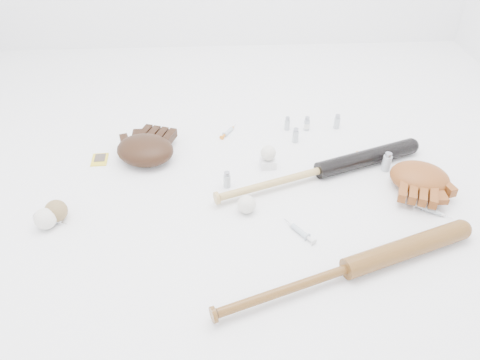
{
  "coord_description": "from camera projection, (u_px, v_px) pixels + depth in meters",
  "views": [
    {
      "loc": [
        -0.08,
        -1.43,
        1.15
      ],
      "look_at": [
        -0.0,
        -0.01,
        0.06
      ],
      "focal_mm": 35.0,
      "sensor_mm": 36.0,
      "label": 1
    }
  ],
  "objects": [
    {
      "name": "bat_wood",
      "position": [
        348.0,
        268.0,
        1.47
      ],
      "size": [
        0.94,
        0.39,
        0.07
      ],
      "primitive_type": null,
      "rotation": [
        0.0,
        0.0,
        0.34
      ],
      "color": "brown",
      "rests_on": "ground"
    },
    {
      "name": "syringe_3",
      "position": [
        432.0,
        211.0,
        1.73
      ],
      "size": [
        0.13,
        0.11,
        0.02
      ],
      "primitive_type": null,
      "rotation": [
        0.0,
        0.0,
        -0.63
      ],
      "color": "#ADBCC6",
      "rests_on": "ground"
    },
    {
      "name": "syringe_0",
      "position": [
        50.0,
        219.0,
        1.69
      ],
      "size": [
        0.15,
        0.08,
        0.02
      ],
      "primitive_type": null,
      "rotation": [
        0.0,
        0.0,
        -0.4
      ],
      "color": "#ADBCC6",
      "rests_on": "ground"
    },
    {
      "name": "baseball_on_pedestal",
      "position": [
        268.0,
        153.0,
        1.93
      ],
      "size": [
        0.06,
        0.06,
        0.06
      ],
      "primitive_type": "sphere",
      "color": "silver",
      "rests_on": "pedestal"
    },
    {
      "name": "baseball_left",
      "position": [
        45.0,
        219.0,
        1.65
      ],
      "size": [
        0.08,
        0.08,
        0.08
      ],
      "primitive_type": "sphere",
      "color": "silver",
      "rests_on": "ground"
    },
    {
      "name": "vial_3",
      "position": [
        387.0,
        162.0,
        1.92
      ],
      "size": [
        0.04,
        0.04,
        0.08
      ],
      "primitive_type": "cylinder",
      "color": "#A9B3BA",
      "rests_on": "ground"
    },
    {
      "name": "vial_0",
      "position": [
        307.0,
        124.0,
        2.18
      ],
      "size": [
        0.03,
        0.03,
        0.07
      ],
      "primitive_type": "cylinder",
      "color": "#A9B3BA",
      "rests_on": "ground"
    },
    {
      "name": "syringe_4",
      "position": [
        348.0,
        158.0,
        2.0
      ],
      "size": [
        0.13,
        0.1,
        0.02
      ],
      "primitive_type": null,
      "rotation": [
        0.0,
        0.0,
        3.74
      ],
      "color": "#ADBCC6",
      "rests_on": "ground"
    },
    {
      "name": "vial_4",
      "position": [
        227.0,
        179.0,
        1.83
      ],
      "size": [
        0.03,
        0.03,
        0.07
      ],
      "primitive_type": "cylinder",
      "color": "#A9B3BA",
      "rests_on": "ground"
    },
    {
      "name": "baseball_upper",
      "position": [
        144.0,
        144.0,
        2.04
      ],
      "size": [
        0.07,
        0.07,
        0.07
      ],
      "primitive_type": "sphere",
      "color": "silver",
      "rests_on": "ground"
    },
    {
      "name": "bat_dark",
      "position": [
        320.0,
        170.0,
        1.88
      ],
      "size": [
        0.92,
        0.39,
        0.07
      ],
      "primitive_type": null,
      "rotation": [
        0.0,
        0.0,
        0.35
      ],
      "color": "black",
      "rests_on": "ground"
    },
    {
      "name": "vial_2",
      "position": [
        296.0,
        135.0,
        2.1
      ],
      "size": [
        0.03,
        0.03,
        0.07
      ],
      "primitive_type": "cylinder",
      "color": "#A9B3BA",
      "rests_on": "ground"
    },
    {
      "name": "baseball_mid",
      "position": [
        247.0,
        204.0,
        1.72
      ],
      "size": [
        0.07,
        0.07,
        0.07
      ],
      "primitive_type": "sphere",
      "color": "silver",
      "rests_on": "ground"
    },
    {
      "name": "baseball_aged",
      "position": [
        56.0,
        211.0,
        1.68
      ],
      "size": [
        0.08,
        0.08,
        0.08
      ],
      "primitive_type": "sphere",
      "color": "olive",
      "rests_on": "ground"
    },
    {
      "name": "vial_5",
      "position": [
        287.0,
        123.0,
        2.18
      ],
      "size": [
        0.03,
        0.03,
        0.07
      ],
      "primitive_type": "cylinder",
      "color": "#A9B3BA",
      "rests_on": "ground"
    },
    {
      "name": "glove_tan",
      "position": [
        420.0,
        177.0,
        1.82
      ],
      "size": [
        0.36,
        0.36,
        0.1
      ],
      "primitive_type": null,
      "rotation": [
        0.0,
        0.0,
        2.74
      ],
      "color": "brown",
      "rests_on": "ground"
    },
    {
      "name": "pedestal",
      "position": [
        268.0,
        163.0,
        1.96
      ],
      "size": [
        0.07,
        0.07,
        0.04
      ],
      "primitive_type": "cube",
      "rotation": [
        0.0,
        0.0,
        0.07
      ],
      "color": "white",
      "rests_on": "ground"
    },
    {
      "name": "glove_dark",
      "position": [
        145.0,
        150.0,
        1.97
      ],
      "size": [
        0.37,
        0.37,
        0.11
      ],
      "primitive_type": null,
      "rotation": [
        0.0,
        0.0,
        -0.34
      ],
      "color": "black",
      "rests_on": "ground"
    },
    {
      "name": "syringe_2",
      "position": [
        228.0,
        132.0,
        2.17
      ],
      "size": [
        0.1,
        0.14,
        0.02
      ],
      "primitive_type": null,
      "rotation": [
        0.0,
        0.0,
        1.01
      ],
      "color": "#ADBCC6",
      "rests_on": "ground"
    },
    {
      "name": "syringe_1",
      "position": [
        300.0,
        231.0,
        1.64
      ],
      "size": [
        0.12,
        0.15,
        0.02
      ],
      "primitive_type": null,
      "rotation": [
        0.0,
        0.0,
        2.18
      ],
      "color": "#ADBCC6",
      "rests_on": "ground"
    },
    {
      "name": "trading_card",
      "position": [
        100.0,
        160.0,
        2.0
      ],
      "size": [
        0.07,
        0.09,
        0.01
      ],
      "primitive_type": "cube",
      "rotation": [
        0.0,
        0.0,
        0.05
      ],
      "color": "gold",
      "rests_on": "ground"
    },
    {
      "name": "vial_1",
      "position": [
        337.0,
        121.0,
        2.19
      ],
      "size": [
        0.03,
        0.03,
        0.07
      ],
      "primitive_type": "cylinder",
      "color": "#A9B3BA",
      "rests_on": "ground"
    }
  ]
}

